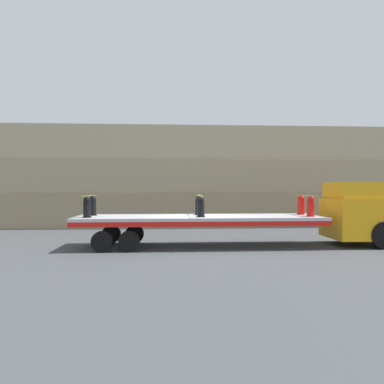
{
  "coord_description": "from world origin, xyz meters",
  "views": [
    {
      "loc": [
        -1.32,
        -15.91,
        2.52
      ],
      "look_at": [
        -0.33,
        0.0,
        2.33
      ],
      "focal_mm": 35.0,
      "sensor_mm": 36.0,
      "label": 1
    }
  ],
  "objects_px": {
    "flatbed_trailer": "(186,221)",
    "fire_hydrant_red_near_2": "(311,206)",
    "fire_hydrant_black_near_1": "(201,207)",
    "fire_hydrant_black_far_1": "(199,206)",
    "truck_cab": "(360,213)",
    "fire_hydrant_black_far_0": "(93,206)",
    "fire_hydrant_red_far_2": "(301,205)",
    "fire_hydrant_black_near_0": "(87,207)"
  },
  "relations": [
    {
      "from": "fire_hydrant_black_near_1",
      "to": "fire_hydrant_red_near_2",
      "type": "xyz_separation_m",
      "value": [
        4.63,
        0.0,
        0.0
      ]
    },
    {
      "from": "flatbed_trailer",
      "to": "fire_hydrant_red_near_2",
      "type": "distance_m",
      "value": 5.3
    },
    {
      "from": "truck_cab",
      "to": "fire_hydrant_red_near_2",
      "type": "bearing_deg",
      "value": -166.95
    },
    {
      "from": "fire_hydrant_black_near_0",
      "to": "fire_hydrant_red_near_2",
      "type": "distance_m",
      "value": 9.25
    },
    {
      "from": "fire_hydrant_black_near_0",
      "to": "fire_hydrant_red_far_2",
      "type": "bearing_deg",
      "value": 7.01
    },
    {
      "from": "truck_cab",
      "to": "fire_hydrant_black_near_0",
      "type": "height_order",
      "value": "truck_cab"
    },
    {
      "from": "fire_hydrant_black_far_0",
      "to": "fire_hydrant_red_near_2",
      "type": "height_order",
      "value": "same"
    },
    {
      "from": "flatbed_trailer",
      "to": "fire_hydrant_red_far_2",
      "type": "bearing_deg",
      "value": 6.21
    },
    {
      "from": "flatbed_trailer",
      "to": "fire_hydrant_black_far_1",
      "type": "height_order",
      "value": "fire_hydrant_black_far_1"
    },
    {
      "from": "flatbed_trailer",
      "to": "fire_hydrant_black_near_1",
      "type": "relative_size",
      "value": 12.06
    },
    {
      "from": "fire_hydrant_red_near_2",
      "to": "fire_hydrant_red_far_2",
      "type": "xyz_separation_m",
      "value": [
        0.0,
        1.14,
        0.0
      ]
    },
    {
      "from": "fire_hydrant_black_far_0",
      "to": "fire_hydrant_black_far_1",
      "type": "relative_size",
      "value": 1.0
    },
    {
      "from": "fire_hydrant_black_near_0",
      "to": "fire_hydrant_black_far_0",
      "type": "xyz_separation_m",
      "value": [
        0.0,
        1.14,
        0.0
      ]
    },
    {
      "from": "flatbed_trailer",
      "to": "fire_hydrant_black_far_1",
      "type": "bearing_deg",
      "value": 43.13
    },
    {
      "from": "flatbed_trailer",
      "to": "fire_hydrant_black_far_1",
      "type": "xyz_separation_m",
      "value": [
        0.61,
        0.57,
        0.64
      ]
    },
    {
      "from": "fire_hydrant_black_near_0",
      "to": "fire_hydrant_black_far_1",
      "type": "relative_size",
      "value": 1.0
    },
    {
      "from": "fire_hydrant_black_far_1",
      "to": "fire_hydrant_red_near_2",
      "type": "xyz_separation_m",
      "value": [
        4.63,
        -1.14,
        0.0
      ]
    },
    {
      "from": "truck_cab",
      "to": "flatbed_trailer",
      "type": "xyz_separation_m",
      "value": [
        -7.69,
        0.0,
        -0.32
      ]
    },
    {
      "from": "flatbed_trailer",
      "to": "fire_hydrant_red_near_2",
      "type": "height_order",
      "value": "fire_hydrant_red_near_2"
    },
    {
      "from": "truck_cab",
      "to": "flatbed_trailer",
      "type": "bearing_deg",
      "value": 180.0
    },
    {
      "from": "fire_hydrant_red_far_2",
      "to": "fire_hydrant_black_far_1",
      "type": "bearing_deg",
      "value": 180.0
    },
    {
      "from": "truck_cab",
      "to": "fire_hydrant_red_far_2",
      "type": "relative_size",
      "value": 3.18
    },
    {
      "from": "truck_cab",
      "to": "fire_hydrant_black_far_1",
      "type": "relative_size",
      "value": 3.18
    },
    {
      "from": "fire_hydrant_red_near_2",
      "to": "fire_hydrant_red_far_2",
      "type": "height_order",
      "value": "same"
    },
    {
      "from": "fire_hydrant_black_near_1",
      "to": "truck_cab",
      "type": "bearing_deg",
      "value": 4.59
    },
    {
      "from": "flatbed_trailer",
      "to": "fire_hydrant_red_near_2",
      "type": "bearing_deg",
      "value": -6.21
    },
    {
      "from": "flatbed_trailer",
      "to": "fire_hydrant_black_far_0",
      "type": "relative_size",
      "value": 12.06
    },
    {
      "from": "fire_hydrant_red_far_2",
      "to": "flatbed_trailer",
      "type": "bearing_deg",
      "value": -173.79
    },
    {
      "from": "fire_hydrant_black_far_0",
      "to": "fire_hydrant_black_far_1",
      "type": "distance_m",
      "value": 4.63
    },
    {
      "from": "truck_cab",
      "to": "fire_hydrant_red_far_2",
      "type": "xyz_separation_m",
      "value": [
        -2.45,
        0.57,
        0.32
      ]
    },
    {
      "from": "fire_hydrant_black_near_0",
      "to": "truck_cab",
      "type": "bearing_deg",
      "value": 2.78
    },
    {
      "from": "fire_hydrant_black_far_0",
      "to": "fire_hydrant_red_far_2",
      "type": "height_order",
      "value": "same"
    },
    {
      "from": "fire_hydrant_black_far_0",
      "to": "fire_hydrant_black_far_1",
      "type": "bearing_deg",
      "value": 0.0
    },
    {
      "from": "fire_hydrant_black_near_0",
      "to": "fire_hydrant_black_far_0",
      "type": "bearing_deg",
      "value": 90.0
    },
    {
      "from": "fire_hydrant_red_near_2",
      "to": "flatbed_trailer",
      "type": "bearing_deg",
      "value": 173.79
    },
    {
      "from": "fire_hydrant_black_near_1",
      "to": "fire_hydrant_black_far_1",
      "type": "bearing_deg",
      "value": 90.0
    },
    {
      "from": "fire_hydrant_black_near_0",
      "to": "fire_hydrant_red_near_2",
      "type": "xyz_separation_m",
      "value": [
        9.25,
        0.0,
        0.0
      ]
    },
    {
      "from": "fire_hydrant_black_far_0",
      "to": "fire_hydrant_black_near_1",
      "type": "bearing_deg",
      "value": -13.82
    },
    {
      "from": "fire_hydrant_black_near_1",
      "to": "fire_hydrant_black_near_0",
      "type": "bearing_deg",
      "value": 180.0
    },
    {
      "from": "fire_hydrant_red_far_2",
      "to": "fire_hydrant_black_far_0",
      "type": "bearing_deg",
      "value": 180.0
    },
    {
      "from": "flatbed_trailer",
      "to": "fire_hydrant_black_near_1",
      "type": "distance_m",
      "value": 1.05
    },
    {
      "from": "fire_hydrant_black_near_0",
      "to": "fire_hydrant_black_far_1",
      "type": "bearing_deg",
      "value": 13.82
    }
  ]
}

